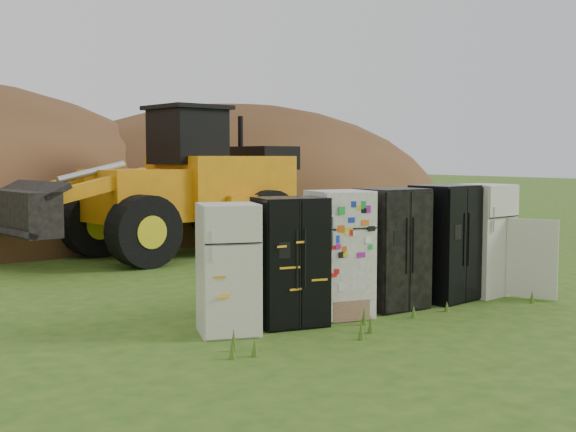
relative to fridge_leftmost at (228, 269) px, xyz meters
name	(u,v)px	position (x,y,z in m)	size (l,w,h in m)	color
ground	(375,311)	(2.40, -0.02, -0.82)	(120.00, 120.00, 0.00)	#2D5516
fridge_leftmost	(228,269)	(0.00, 0.00, 0.00)	(0.73, 0.70, 1.65)	silver
fridge_black_side	(290,261)	(0.91, -0.04, 0.03)	(0.89, 0.70, 1.70)	black
fridge_sticker	(339,254)	(1.76, 0.00, 0.06)	(0.79, 0.73, 1.76)	white
fridge_dark_mid	(392,249)	(2.74, 0.02, 0.06)	(0.90, 0.74, 1.77)	black
fridge_black_right	(444,243)	(3.81, 0.01, 0.07)	(0.90, 0.75, 1.79)	black
fridge_open_door	(482,240)	(4.68, 0.02, 0.07)	(0.81, 0.75, 1.79)	silver
wheel_loader	(156,181)	(1.99, 6.94, 0.87)	(6.99, 2.84, 3.38)	orange
dirt_mound_right	(239,225)	(7.39, 12.75, -0.82)	(15.33, 11.24, 7.91)	#3F2914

